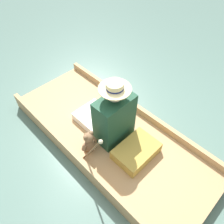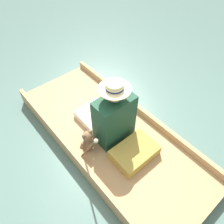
% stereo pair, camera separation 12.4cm
% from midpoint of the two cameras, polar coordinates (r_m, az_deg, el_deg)
% --- Properties ---
extents(ground_plane, '(16.00, 16.00, 0.00)m').
position_cam_midpoint_polar(ground_plane, '(3.05, 0.54, -7.11)').
color(ground_plane, slate).
extents(punt_boat, '(1.19, 2.91, 0.26)m').
position_cam_midpoint_polar(punt_boat, '(2.98, 0.55, -6.16)').
color(punt_boat, tan).
rests_on(punt_boat, ground_plane).
extents(seat_cushion, '(0.54, 0.37, 0.14)m').
position_cam_midpoint_polar(seat_cushion, '(2.69, 7.24, -10.48)').
color(seat_cushion, '#B7933D').
rests_on(seat_cushion, punt_boat).
extents(seated_person, '(0.48, 0.80, 0.91)m').
position_cam_midpoint_polar(seated_person, '(2.67, 0.91, -1.18)').
color(seated_person, white).
rests_on(seated_person, punt_boat).
extents(teddy_bear, '(0.24, 0.14, 0.34)m').
position_cam_midpoint_polar(teddy_bear, '(2.66, -4.98, -7.65)').
color(teddy_bear, '#846042').
rests_on(teddy_bear, punt_boat).
extents(wine_glass, '(0.09, 0.09, 0.11)m').
position_cam_midpoint_polar(wine_glass, '(3.21, 2.04, 3.03)').
color(wine_glass, silver).
rests_on(wine_glass, punt_boat).
extents(walking_cane, '(0.04, 0.38, 0.73)m').
position_cam_midpoint_polar(walking_cane, '(2.28, -4.40, -9.40)').
color(walking_cane, brown).
rests_on(walking_cane, punt_boat).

